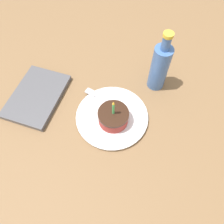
% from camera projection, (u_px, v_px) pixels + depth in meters
% --- Properties ---
extents(ground_plane, '(2.40, 2.40, 0.04)m').
position_uv_depth(ground_plane, '(116.00, 126.00, 0.80)').
color(ground_plane, brown).
rests_on(ground_plane, ground).
extents(plate, '(0.26, 0.26, 0.02)m').
position_uv_depth(plate, '(112.00, 117.00, 0.79)').
color(plate, silver).
rests_on(plate, ground_plane).
extents(cake_slice, '(0.11, 0.11, 0.12)m').
position_uv_depth(cake_slice, '(114.00, 116.00, 0.75)').
color(cake_slice, '#99332D').
rests_on(cake_slice, plate).
extents(fork, '(0.06, 0.18, 0.00)m').
position_uv_depth(fork, '(103.00, 98.00, 0.82)').
color(fork, '#B2B2B7').
rests_on(fork, plate).
extents(bottle, '(0.07, 0.07, 0.25)m').
position_uv_depth(bottle, '(160.00, 67.00, 0.79)').
color(bottle, '#3F66A5').
rests_on(bottle, ground_plane).
extents(marble_board, '(0.25, 0.18, 0.02)m').
position_uv_depth(marble_board, '(37.00, 96.00, 0.83)').
color(marble_board, '#4C4C51').
rests_on(marble_board, ground_plane).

